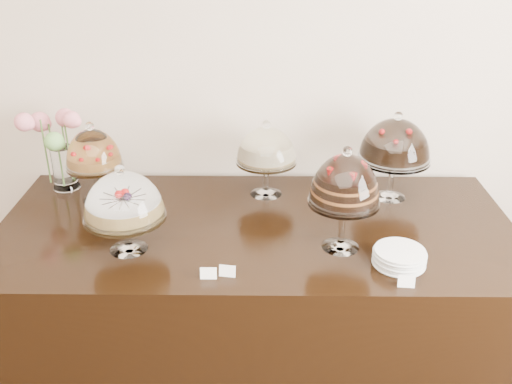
{
  "coord_description": "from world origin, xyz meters",
  "views": [
    {
      "loc": [
        0.14,
        0.33,
        2.1
      ],
      "look_at": [
        0.12,
        2.4,
        1.08
      ],
      "focal_mm": 40.0,
      "sensor_mm": 36.0,
      "label": 1
    }
  ],
  "objects_px": {
    "cake_stand_dark_choco": "(395,143)",
    "plate_stack": "(399,257)",
    "cake_stand_cheesecake": "(266,149)",
    "cake_stand_fruit_tart": "(93,153)",
    "cake_stand_sugar_sponge": "(123,200)",
    "display_counter": "(256,310)",
    "flower_vase": "(56,143)",
    "cake_stand_choco_layer": "(345,184)"
  },
  "relations": [
    {
      "from": "cake_stand_dark_choco",
      "to": "plate_stack",
      "type": "relative_size",
      "value": 2.13
    },
    {
      "from": "cake_stand_cheesecake",
      "to": "plate_stack",
      "type": "height_order",
      "value": "cake_stand_cheesecake"
    },
    {
      "from": "cake_stand_cheesecake",
      "to": "plate_stack",
      "type": "relative_size",
      "value": 1.86
    },
    {
      "from": "cake_stand_fruit_tart",
      "to": "cake_stand_cheesecake",
      "type": "bearing_deg",
      "value": 4.93
    },
    {
      "from": "cake_stand_sugar_sponge",
      "to": "plate_stack",
      "type": "distance_m",
      "value": 1.06
    },
    {
      "from": "cake_stand_cheesecake",
      "to": "cake_stand_dark_choco",
      "type": "distance_m",
      "value": 0.58
    },
    {
      "from": "cake_stand_cheesecake",
      "to": "display_counter",
      "type": "bearing_deg",
      "value": -98.21
    },
    {
      "from": "cake_stand_sugar_sponge",
      "to": "cake_stand_fruit_tart",
      "type": "distance_m",
      "value": 0.49
    },
    {
      "from": "cake_stand_dark_choco",
      "to": "plate_stack",
      "type": "bearing_deg",
      "value": -97.84
    },
    {
      "from": "cake_stand_sugar_sponge",
      "to": "plate_stack",
      "type": "xyz_separation_m",
      "value": [
        1.04,
        -0.1,
        -0.19
      ]
    },
    {
      "from": "cake_stand_dark_choco",
      "to": "cake_stand_cheesecake",
      "type": "bearing_deg",
      "value": 177.47
    },
    {
      "from": "cake_stand_cheesecake",
      "to": "flower_vase",
      "type": "relative_size",
      "value": 0.92
    },
    {
      "from": "display_counter",
      "to": "cake_stand_dark_choco",
      "type": "relative_size",
      "value": 5.31
    },
    {
      "from": "flower_vase",
      "to": "cake_stand_choco_layer",
      "type": "bearing_deg",
      "value": -22.39
    },
    {
      "from": "display_counter",
      "to": "plate_stack",
      "type": "relative_size",
      "value": 11.3
    },
    {
      "from": "display_counter",
      "to": "flower_vase",
      "type": "bearing_deg",
      "value": 159.47
    },
    {
      "from": "display_counter",
      "to": "flower_vase",
      "type": "relative_size",
      "value": 5.55
    },
    {
      "from": "display_counter",
      "to": "cake_stand_fruit_tart",
      "type": "height_order",
      "value": "cake_stand_fruit_tart"
    },
    {
      "from": "cake_stand_sugar_sponge",
      "to": "cake_stand_cheesecake",
      "type": "relative_size",
      "value": 0.99
    },
    {
      "from": "cake_stand_sugar_sponge",
      "to": "plate_stack",
      "type": "height_order",
      "value": "cake_stand_sugar_sponge"
    },
    {
      "from": "cake_stand_cheesecake",
      "to": "cake_stand_dark_choco",
      "type": "relative_size",
      "value": 0.88
    },
    {
      "from": "display_counter",
      "to": "cake_stand_fruit_tart",
      "type": "xyz_separation_m",
      "value": [
        -0.73,
        0.23,
        0.68
      ]
    },
    {
      "from": "display_counter",
      "to": "cake_stand_dark_choco",
      "type": "xyz_separation_m",
      "value": [
        0.62,
        0.28,
        0.72
      ]
    },
    {
      "from": "plate_stack",
      "to": "cake_stand_sugar_sponge",
      "type": "bearing_deg",
      "value": 174.6
    },
    {
      "from": "display_counter",
      "to": "cake_stand_dark_choco",
      "type": "bearing_deg",
      "value": 23.91
    },
    {
      "from": "cake_stand_fruit_tart",
      "to": "cake_stand_choco_layer",
      "type": "bearing_deg",
      "value": -20.9
    },
    {
      "from": "cake_stand_sugar_sponge",
      "to": "cake_stand_choco_layer",
      "type": "xyz_separation_m",
      "value": [
        0.84,
        0.03,
        0.06
      ]
    },
    {
      "from": "plate_stack",
      "to": "cake_stand_dark_choco",
      "type": "bearing_deg",
      "value": 82.16
    },
    {
      "from": "cake_stand_sugar_sponge",
      "to": "cake_stand_dark_choco",
      "type": "xyz_separation_m",
      "value": [
        1.12,
        0.47,
        0.05
      ]
    },
    {
      "from": "cake_stand_choco_layer",
      "to": "cake_stand_cheesecake",
      "type": "relative_size",
      "value": 1.18
    },
    {
      "from": "cake_stand_sugar_sponge",
      "to": "display_counter",
      "type": "bearing_deg",
      "value": 21.67
    },
    {
      "from": "cake_stand_sugar_sponge",
      "to": "cake_stand_choco_layer",
      "type": "distance_m",
      "value": 0.84
    },
    {
      "from": "cake_stand_sugar_sponge",
      "to": "flower_vase",
      "type": "xyz_separation_m",
      "value": [
        -0.43,
        0.55,
        0.01
      ]
    },
    {
      "from": "cake_stand_choco_layer",
      "to": "cake_stand_fruit_tart",
      "type": "distance_m",
      "value": 1.14
    },
    {
      "from": "cake_stand_sugar_sponge",
      "to": "cake_stand_cheesecake",
      "type": "height_order",
      "value": "cake_stand_cheesecake"
    },
    {
      "from": "cake_stand_cheesecake",
      "to": "flower_vase",
      "type": "bearing_deg",
      "value": 177.11
    },
    {
      "from": "display_counter",
      "to": "cake_stand_sugar_sponge",
      "type": "bearing_deg",
      "value": -158.33
    },
    {
      "from": "display_counter",
      "to": "flower_vase",
      "type": "distance_m",
      "value": 1.21
    },
    {
      "from": "cake_stand_choco_layer",
      "to": "plate_stack",
      "type": "bearing_deg",
      "value": -31.17
    },
    {
      "from": "display_counter",
      "to": "cake_stand_choco_layer",
      "type": "height_order",
      "value": "cake_stand_choco_layer"
    },
    {
      "from": "cake_stand_sugar_sponge",
      "to": "plate_stack",
      "type": "bearing_deg",
      "value": -5.4
    },
    {
      "from": "cake_stand_sugar_sponge",
      "to": "cake_stand_dark_choco",
      "type": "relative_size",
      "value": 0.87
    }
  ]
}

